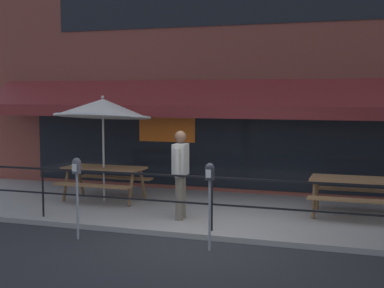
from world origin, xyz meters
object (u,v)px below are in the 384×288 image
Objects in this scene: picnic_table_left at (104,174)px; parking_meter_near at (77,174)px; picnic_table_centre at (358,186)px; patio_umbrella_left at (103,109)px; parking_meter_far at (210,180)px; pedestrian_walking at (181,170)px.

picnic_table_left is 2.89m from parking_meter_near.
picnic_table_left is 5.46m from picnic_table_centre.
picnic_table_left and picnic_table_centre have the same top height.
patio_umbrella_left is 4.31m from parking_meter_far.
picnic_table_centre is 1.27× the size of parking_meter_far.
parking_meter_far is at bearing -128.55° from picnic_table_centre.
picnic_table_left is 1.00× the size of picnic_table_centre.
parking_meter_far reaches higher than picnic_table_centre.
parking_meter_near and parking_meter_far have the same top height.
parking_meter_far is (-2.20, -2.76, 0.44)m from picnic_table_centre.
picnic_table_left is 1.27× the size of parking_meter_near.
patio_umbrella_left is 1.69× the size of parking_meter_far.
picnic_table_centre is at bearing 31.71° from parking_meter_near.
parking_meter_near is at bearing -130.29° from pedestrian_walking.
picnic_table_left is 1.47m from patio_umbrella_left.
pedestrian_walking is (-3.23, -1.25, 0.35)m from picnic_table_centre.
picnic_table_left is 1.27× the size of parking_meter_far.
patio_umbrella_left is at bearing -90.00° from picnic_table_left.
parking_meter_near is (0.90, -2.69, -1.03)m from patio_umbrella_left.
pedestrian_walking is 1.20× the size of parking_meter_near.
patio_umbrella_left reaches higher than picnic_table_centre.
picnic_table_left is at bearing 108.32° from parking_meter_near.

